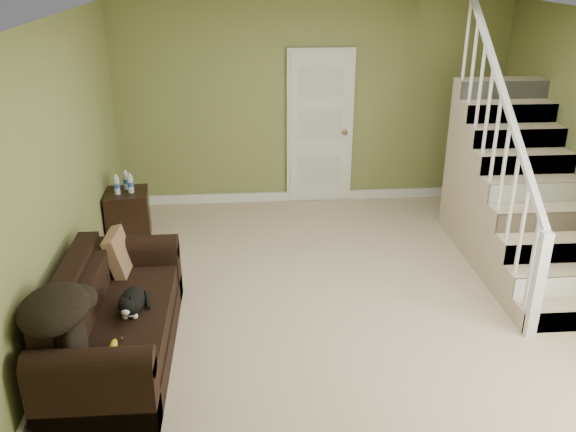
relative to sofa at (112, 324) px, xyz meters
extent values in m
cube|color=tan|center=(2.01, 0.63, -0.30)|extent=(5.00, 5.50, 0.01)
cube|color=white|center=(2.01, 0.63, 2.30)|extent=(5.00, 5.50, 0.01)
cube|color=olive|center=(2.01, 3.38, 1.00)|extent=(5.00, 0.04, 2.60)
cube|color=olive|center=(2.01, -2.12, 1.00)|extent=(5.00, 0.04, 2.60)
cube|color=olive|center=(-0.49, 0.63, 1.00)|extent=(0.04, 5.50, 2.60)
cube|color=white|center=(2.01, 3.35, -0.24)|extent=(5.00, 0.04, 0.12)
cube|color=white|center=(-0.46, 0.63, -0.24)|extent=(0.04, 5.50, 0.12)
cube|color=white|center=(2.11, 3.35, 0.71)|extent=(0.86, 0.05, 2.02)
cube|color=white|center=(2.11, 3.33, 0.70)|extent=(0.78, 0.04, 1.96)
sphere|color=olive|center=(2.43, 3.28, 0.65)|extent=(0.07, 0.07, 0.07)
cube|color=tan|center=(4.01, 0.17, -0.20)|extent=(1.00, 0.27, 0.20)
cylinder|color=white|center=(3.56, 0.17, 0.35)|extent=(0.04, 0.04, 0.90)
cube|color=tan|center=(4.01, 0.44, -0.10)|extent=(1.00, 0.27, 0.40)
cylinder|color=white|center=(3.56, 0.44, 0.55)|extent=(0.04, 0.04, 0.90)
cube|color=tan|center=(4.01, 0.71, 0.00)|extent=(1.00, 0.27, 0.60)
cylinder|color=white|center=(3.56, 0.71, 0.75)|extent=(0.04, 0.04, 0.90)
cube|color=tan|center=(4.01, 0.98, 0.10)|extent=(1.00, 0.27, 0.80)
cylinder|color=white|center=(3.56, 0.98, 0.95)|extent=(0.04, 0.04, 0.90)
cube|color=tan|center=(4.01, 1.25, 0.20)|extent=(1.00, 0.27, 1.00)
cylinder|color=white|center=(3.56, 1.25, 1.15)|extent=(0.04, 0.04, 0.90)
cube|color=tan|center=(4.01, 1.52, 0.30)|extent=(1.00, 0.27, 1.20)
cylinder|color=white|center=(3.56, 1.52, 1.35)|extent=(0.04, 0.04, 0.90)
cube|color=tan|center=(4.01, 1.79, 0.40)|extent=(1.00, 0.27, 1.40)
cylinder|color=white|center=(3.56, 1.79, 1.55)|extent=(0.04, 0.04, 0.90)
cube|color=tan|center=(4.01, 2.06, 0.50)|extent=(1.00, 0.27, 1.60)
cylinder|color=white|center=(3.56, 2.06, 1.75)|extent=(0.04, 0.04, 0.90)
cube|color=tan|center=(4.01, 2.33, 0.60)|extent=(1.00, 0.27, 1.80)
cylinder|color=white|center=(3.56, 2.33, 1.95)|extent=(0.04, 0.04, 0.90)
cube|color=white|center=(3.56, 0.01, 0.20)|extent=(0.09, 0.09, 1.00)
cube|color=white|center=(3.56, 1.25, 1.60)|extent=(0.06, 2.46, 1.84)
cube|color=black|center=(0.04, 0.00, -0.19)|extent=(0.86, 2.00, 0.23)
cube|color=black|center=(0.13, 0.00, 0.03)|extent=(0.65, 1.51, 0.20)
cube|color=black|center=(0.04, -0.89, -0.02)|extent=(0.86, 0.23, 0.56)
cube|color=black|center=(0.04, 0.89, -0.02)|extent=(0.86, 0.23, 0.56)
cylinder|color=black|center=(0.04, -0.89, 0.26)|extent=(0.86, 0.23, 0.23)
cylinder|color=black|center=(0.04, 0.89, 0.26)|extent=(0.86, 0.23, 0.23)
cube|color=black|center=(-0.30, 0.00, 0.20)|extent=(0.18, 1.54, 0.57)
cube|color=black|center=(-0.16, 0.00, 0.28)|extent=(0.13, 1.49, 0.32)
cube|color=black|center=(-0.24, 2.31, -0.01)|extent=(0.54, 0.54, 0.58)
cylinder|color=silver|center=(-0.32, 2.25, 0.38)|extent=(0.06, 0.06, 0.20)
cylinder|color=#2953A0|center=(-0.32, 2.25, 0.38)|extent=(0.07, 0.07, 0.05)
cylinder|color=white|center=(-0.32, 2.25, 0.50)|extent=(0.03, 0.03, 0.03)
cylinder|color=silver|center=(-0.18, 2.29, 0.38)|extent=(0.06, 0.06, 0.20)
cylinder|color=#2953A0|center=(-0.18, 2.29, 0.38)|extent=(0.07, 0.07, 0.05)
cylinder|color=white|center=(-0.18, 2.29, 0.50)|extent=(0.03, 0.03, 0.03)
cylinder|color=silver|center=(-0.24, 2.40, 0.38)|extent=(0.06, 0.06, 0.20)
cylinder|color=#2953A0|center=(-0.24, 2.40, 0.38)|extent=(0.07, 0.07, 0.05)
cylinder|color=white|center=(-0.24, 2.40, 0.50)|extent=(0.03, 0.03, 0.03)
ellipsoid|color=black|center=(0.18, -0.01, 0.22)|extent=(0.21, 0.35, 0.19)
ellipsoid|color=white|center=(0.18, -0.09, 0.19)|extent=(0.11, 0.15, 0.10)
sphere|color=black|center=(0.18, -0.19, 0.28)|extent=(0.13, 0.13, 0.13)
ellipsoid|color=white|center=(0.18, -0.24, 0.26)|extent=(0.07, 0.05, 0.06)
cone|color=black|center=(0.15, -0.18, 0.35)|extent=(0.05, 0.05, 0.06)
cone|color=black|center=(0.22, -0.18, 0.35)|extent=(0.05, 0.05, 0.06)
cylinder|color=black|center=(0.28, 0.12, 0.15)|extent=(0.09, 0.26, 0.03)
ellipsoid|color=yellow|center=(0.13, -0.55, 0.16)|extent=(0.06, 0.21, 0.06)
cube|color=#482C1D|center=(-0.04, 0.70, 0.30)|extent=(0.21, 0.40, 0.41)
ellipsoid|color=black|center=(-0.23, -0.57, 0.52)|extent=(0.62, 0.72, 0.26)
camera|label=1|loc=(1.11, -4.31, 2.78)|focal=38.00mm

